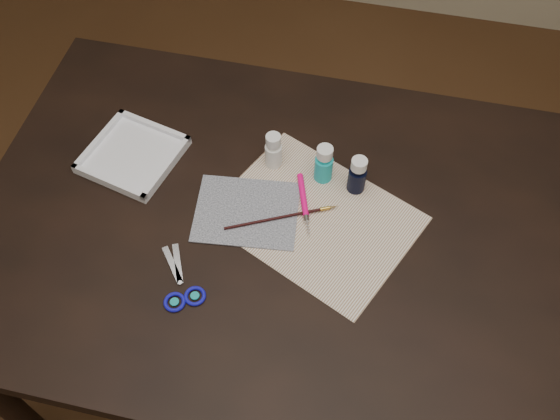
% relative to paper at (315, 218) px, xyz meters
% --- Properties ---
extents(ground, '(3.50, 3.50, 0.02)m').
position_rel_paper_xyz_m(ground, '(-0.07, -0.03, -0.76)').
color(ground, '#422614').
rests_on(ground, ground).
extents(table, '(1.30, 0.90, 0.75)m').
position_rel_paper_xyz_m(table, '(-0.07, -0.03, -0.38)').
color(table, black).
rests_on(table, ground).
extents(paper, '(0.48, 0.44, 0.00)m').
position_rel_paper_xyz_m(paper, '(0.00, 0.00, 0.00)').
color(paper, white).
rests_on(paper, table).
extents(canvas, '(0.23, 0.20, 0.00)m').
position_rel_paper_xyz_m(canvas, '(-0.15, -0.02, 0.00)').
color(canvas, black).
rests_on(canvas, paper).
extents(paint_bottle_white, '(0.04, 0.04, 0.09)m').
position_rel_paper_xyz_m(paint_bottle_white, '(-0.12, 0.12, 0.05)').
color(paint_bottle_white, white).
rests_on(paint_bottle_white, table).
extents(paint_bottle_cyan, '(0.05, 0.05, 0.10)m').
position_rel_paper_xyz_m(paint_bottle_cyan, '(-0.01, 0.11, 0.05)').
color(paint_bottle_cyan, '#19B6BF').
rests_on(paint_bottle_cyan, table).
extents(paint_bottle_navy, '(0.04, 0.04, 0.09)m').
position_rel_paper_xyz_m(paint_bottle_navy, '(0.07, 0.10, 0.05)').
color(paint_bottle_navy, black).
rests_on(paint_bottle_navy, table).
extents(paintbrush, '(0.23, 0.12, 0.01)m').
position_rel_paper_xyz_m(paintbrush, '(-0.07, -0.02, 0.01)').
color(paintbrush, black).
rests_on(paintbrush, canvas).
extents(craft_knife, '(0.06, 0.16, 0.01)m').
position_rel_paper_xyz_m(craft_knife, '(-0.03, 0.02, 0.01)').
color(craft_knife, '#FF0773').
rests_on(craft_knife, paper).
extents(scissors, '(0.17, 0.18, 0.01)m').
position_rel_paper_xyz_m(scissors, '(-0.24, -0.20, 0.00)').
color(scissors, silver).
rests_on(scissors, table).
extents(palette_tray, '(0.23, 0.23, 0.02)m').
position_rel_paper_xyz_m(palette_tray, '(-0.43, 0.07, 0.01)').
color(palette_tray, white).
rests_on(palette_tray, table).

